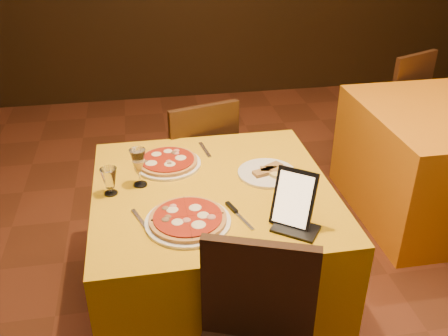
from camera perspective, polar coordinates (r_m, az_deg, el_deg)
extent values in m
cube|color=#E0A20E|center=(2.53, -1.21, -9.49)|extent=(1.10, 1.10, 0.75)
cube|color=orange|center=(3.63, 23.76, 0.67)|extent=(1.10, 1.10, 0.75)
cylinder|color=white|center=(2.08, -4.15, -6.15)|extent=(0.36, 0.36, 0.01)
cylinder|color=#AD4C23|center=(2.07, -4.16, -5.79)|extent=(0.32, 0.32, 0.02)
cylinder|color=white|center=(2.51, -6.43, 0.47)|extent=(0.33, 0.33, 0.01)
cylinder|color=#AD4C23|center=(2.51, -6.45, 0.79)|extent=(0.30, 0.30, 0.02)
cylinder|color=white|center=(2.43, 4.94, -0.58)|extent=(0.28, 0.28, 0.01)
cylinder|color=olive|center=(2.42, 4.95, -0.23)|extent=(0.18, 0.18, 0.02)
cube|color=black|center=(2.03, 7.98, -3.47)|extent=(0.19, 0.18, 0.23)
cube|color=silver|center=(2.10, 2.02, -5.77)|extent=(0.07, 0.18, 0.01)
cube|color=silver|center=(2.13, -9.65, -5.72)|extent=(0.07, 0.15, 0.01)
cube|color=silver|center=(2.65, -2.21, 2.10)|extent=(0.05, 0.18, 0.01)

